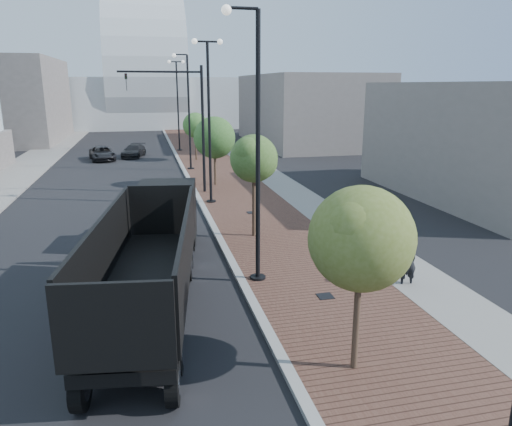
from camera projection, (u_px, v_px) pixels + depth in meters
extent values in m
cube|color=#4C2D23|center=(215.00, 158.00, 46.14)|extent=(7.00, 140.00, 0.12)
cube|color=slate|center=(243.00, 157.00, 46.73)|extent=(2.40, 140.00, 0.13)
cube|color=gray|center=(178.00, 159.00, 45.37)|extent=(0.30, 140.00, 0.14)
cube|color=slate|center=(30.00, 164.00, 42.51)|extent=(4.00, 140.00, 0.12)
cube|color=black|center=(168.00, 211.00, 20.56)|extent=(2.66, 2.74, 2.44)
cube|color=black|center=(171.00, 220.00, 22.20)|extent=(2.30, 0.78, 1.22)
cube|color=black|center=(165.00, 236.00, 19.27)|extent=(2.43, 1.07, 0.47)
cube|color=black|center=(148.00, 293.00, 13.98)|extent=(3.43, 8.87, 0.33)
cube|color=black|center=(147.00, 281.00, 13.88)|extent=(3.52, 8.88, 0.11)
cube|color=black|center=(103.00, 251.00, 13.53)|extent=(1.31, 8.57, 1.88)
cube|color=black|center=(187.00, 249.00, 13.74)|extent=(1.31, 8.57, 1.88)
cube|color=black|center=(114.00, 328.00, 9.27)|extent=(2.34, 0.44, 1.88)
cube|color=black|center=(161.00, 210.00, 18.01)|extent=(2.34, 0.44, 1.88)
cylinder|color=black|center=(144.00, 240.00, 20.17)|extent=(0.42, 1.06, 1.03)
cylinder|color=silver|center=(144.00, 240.00, 20.17)|extent=(0.39, 0.60, 0.56)
cylinder|color=black|center=(191.00, 239.00, 20.34)|extent=(0.42, 1.06, 1.03)
cylinder|color=silver|center=(191.00, 239.00, 20.34)|extent=(0.39, 0.60, 0.56)
cylinder|color=black|center=(149.00, 229.00, 21.71)|extent=(0.42, 1.06, 1.03)
cylinder|color=silver|center=(149.00, 229.00, 21.71)|extent=(0.39, 0.60, 0.56)
cylinder|color=black|center=(193.00, 228.00, 21.88)|extent=(0.42, 1.06, 1.03)
cylinder|color=silver|center=(193.00, 228.00, 21.88)|extent=(0.39, 0.60, 0.56)
cylinder|color=black|center=(80.00, 388.00, 10.35)|extent=(0.42, 1.06, 1.03)
cylinder|color=silver|center=(80.00, 388.00, 10.35)|extent=(0.39, 0.60, 0.56)
cylinder|color=black|center=(173.00, 383.00, 10.53)|extent=(0.42, 1.06, 1.03)
cylinder|color=silver|center=(173.00, 383.00, 10.53)|extent=(0.39, 0.60, 0.56)
cylinder|color=black|center=(93.00, 357.00, 11.51)|extent=(0.42, 1.06, 1.03)
cylinder|color=silver|center=(93.00, 357.00, 11.51)|extent=(0.39, 0.60, 0.56)
cylinder|color=black|center=(177.00, 353.00, 11.68)|extent=(0.42, 1.06, 1.03)
cylinder|color=silver|center=(177.00, 353.00, 11.68)|extent=(0.39, 0.60, 0.56)
cylinder|color=black|center=(132.00, 269.00, 17.09)|extent=(0.42, 1.06, 1.03)
cylinder|color=silver|center=(132.00, 269.00, 17.09)|extent=(0.39, 0.60, 0.56)
cylinder|color=black|center=(188.00, 267.00, 17.26)|extent=(0.42, 1.06, 1.03)
cylinder|color=silver|center=(188.00, 267.00, 17.26)|extent=(0.39, 0.60, 0.56)
cylinder|color=black|center=(137.00, 257.00, 18.24)|extent=(0.42, 1.06, 1.03)
cylinder|color=silver|center=(137.00, 257.00, 18.24)|extent=(0.39, 0.60, 0.56)
cylinder|color=black|center=(189.00, 255.00, 18.42)|extent=(0.42, 1.06, 1.03)
cylinder|color=silver|center=(189.00, 255.00, 18.42)|extent=(0.39, 0.60, 0.56)
imported|color=white|center=(147.00, 225.00, 21.48)|extent=(2.97, 4.99, 1.55)
imported|color=black|center=(102.00, 153.00, 45.08)|extent=(2.83, 4.78, 1.25)
imported|color=black|center=(134.00, 151.00, 47.02)|extent=(2.65, 4.42, 1.20)
imported|color=black|center=(407.00, 260.00, 16.58)|extent=(0.74, 0.50, 1.99)
cylinder|color=black|center=(258.00, 279.00, 17.26)|extent=(0.56, 0.56, 0.20)
cylinder|color=black|center=(258.00, 153.00, 16.10)|extent=(0.16, 0.16, 9.00)
cylinder|color=black|center=(242.00, 8.00, 14.83)|extent=(1.00, 0.10, 0.10)
sphere|color=silver|center=(226.00, 10.00, 14.74)|extent=(0.32, 0.32, 0.32)
cylinder|color=black|center=(211.00, 202.00, 28.55)|extent=(0.56, 0.56, 0.20)
cylinder|color=black|center=(209.00, 125.00, 27.39)|extent=(0.16, 0.16, 9.00)
cylinder|color=black|center=(207.00, 42.00, 26.23)|extent=(1.40, 0.10, 0.10)
sphere|color=silver|center=(194.00, 41.00, 26.08)|extent=(0.32, 0.32, 0.32)
sphere|color=silver|center=(220.00, 42.00, 26.38)|extent=(0.32, 0.32, 0.32)
cylinder|color=black|center=(191.00, 169.00, 39.84)|extent=(0.56, 0.56, 0.20)
cylinder|color=black|center=(189.00, 113.00, 38.68)|extent=(0.16, 0.16, 9.00)
cylinder|color=black|center=(181.00, 55.00, 37.41)|extent=(1.00, 0.10, 0.10)
sphere|color=silver|center=(174.00, 55.00, 37.32)|extent=(0.32, 0.32, 0.32)
cylinder|color=black|center=(180.00, 150.00, 51.14)|extent=(0.56, 0.56, 0.20)
cylinder|color=black|center=(178.00, 107.00, 49.97)|extent=(0.16, 0.16, 9.00)
cylinder|color=black|center=(176.00, 62.00, 48.81)|extent=(1.40, 0.10, 0.10)
sphere|color=silver|center=(169.00, 62.00, 48.66)|extent=(0.32, 0.32, 0.32)
sphere|color=silver|center=(183.00, 62.00, 48.97)|extent=(0.32, 0.32, 0.32)
cylinder|color=black|center=(203.00, 131.00, 30.37)|extent=(0.18, 0.18, 8.00)
cylinder|color=black|center=(160.00, 72.00, 28.90)|extent=(5.00, 0.12, 0.12)
imported|color=black|center=(126.00, 82.00, 28.61)|extent=(0.16, 0.20, 1.00)
cylinder|color=#382619|center=(357.00, 312.00, 11.45)|extent=(0.16, 0.16, 3.21)
sphere|color=#4C5C1F|center=(361.00, 239.00, 10.98)|extent=(2.45, 2.45, 2.45)
sphere|color=#4C5C1F|center=(371.00, 243.00, 11.40)|extent=(1.72, 1.72, 1.72)
sphere|color=#4C5C1F|center=(355.00, 230.00, 10.54)|extent=(1.47, 1.47, 1.47)
cylinder|color=#382619|center=(254.00, 202.00, 21.77)|extent=(0.16, 0.16, 3.44)
sphere|color=#34561D|center=(254.00, 159.00, 21.26)|extent=(2.13, 2.13, 2.13)
sphere|color=#34561D|center=(261.00, 163.00, 21.70)|extent=(1.49, 1.49, 1.49)
sphere|color=#34561D|center=(249.00, 152.00, 20.83)|extent=(1.28, 1.28, 1.28)
cylinder|color=#382619|center=(215.00, 164.00, 33.10)|extent=(0.16, 0.16, 3.15)
sphere|color=#2B571D|center=(214.00, 138.00, 32.63)|extent=(2.84, 2.84, 2.84)
sphere|color=#2B571D|center=(220.00, 140.00, 33.06)|extent=(1.99, 1.99, 1.99)
sphere|color=#2B571D|center=(210.00, 133.00, 32.20)|extent=(1.71, 1.71, 1.71)
cylinder|color=#382619|center=(196.00, 144.00, 44.40)|extent=(0.16, 0.16, 3.06)
sphere|color=#2E5E20|center=(195.00, 125.00, 43.95)|extent=(2.29, 2.29, 2.29)
sphere|color=#2E5E20|center=(199.00, 127.00, 44.38)|extent=(1.60, 1.60, 1.60)
sphere|color=#2E5E20|center=(192.00, 122.00, 43.52)|extent=(1.37, 1.37, 1.37)
cube|color=#B2BABD|center=(147.00, 101.00, 86.26)|extent=(50.00, 28.00, 8.00)
cube|color=#69625F|center=(306.00, 110.00, 57.28)|extent=(12.00, 22.00, 8.00)
cube|color=#665F5C|center=(495.00, 141.00, 29.62)|extent=(10.00, 16.00, 7.00)
cube|color=black|center=(325.00, 296.00, 15.77)|extent=(0.50, 0.50, 0.02)
cube|color=black|center=(252.00, 212.00, 26.12)|extent=(0.50, 0.50, 0.02)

